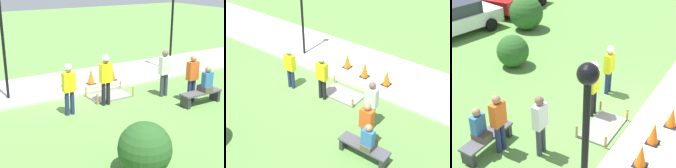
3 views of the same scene
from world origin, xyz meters
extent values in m
plane|color=#5B8E42|center=(0.00, 0.00, 0.00)|extent=(60.00, 60.00, 0.00)
cube|color=#BCB7AD|center=(0.00, -1.52, 0.05)|extent=(28.00, 3.05, 0.10)
cube|color=gray|center=(-0.98, 0.61, 0.03)|extent=(1.47, 0.87, 0.06)
cube|color=tan|center=(-1.72, 0.18, 0.19)|extent=(0.05, 0.05, 0.39)
cube|color=tan|center=(-0.25, 0.18, 0.19)|extent=(0.05, 0.05, 0.39)
cube|color=tan|center=(-1.72, 1.05, 0.19)|extent=(0.05, 0.05, 0.39)
cube|color=tan|center=(-0.25, 1.05, 0.19)|extent=(0.05, 0.05, 0.39)
cube|color=yellow|center=(-0.98, 0.18, 0.29)|extent=(1.47, 0.00, 0.04)
cube|color=black|center=(-1.97, -0.85, 0.11)|extent=(0.34, 0.34, 0.02)
cone|color=orange|center=(-1.97, -0.85, 0.42)|extent=(0.29, 0.29, 0.59)
cube|color=black|center=(-0.98, -0.84, 0.11)|extent=(0.34, 0.34, 0.02)
cone|color=orange|center=(-0.98, -0.84, 0.43)|extent=(0.29, 0.29, 0.61)
cube|color=black|center=(0.00, -1.03, 0.11)|extent=(0.34, 0.34, 0.02)
cone|color=orange|center=(0.00, -1.03, 0.41)|extent=(0.29, 0.29, 0.58)
cube|color=#2D2D33|center=(-4.01, 2.78, 0.19)|extent=(0.12, 0.40, 0.38)
cube|color=#2D2D33|center=(-2.64, 2.78, 0.19)|extent=(0.12, 0.40, 0.38)
cube|color=#4C4C51|center=(-3.33, 2.78, 0.41)|extent=(1.57, 0.44, 0.06)
cube|color=brown|center=(-3.49, 2.78, 0.53)|extent=(0.34, 0.44, 0.18)
cube|color=#336BAD|center=(-3.49, 2.86, 0.87)|extent=(0.36, 0.20, 0.50)
sphere|color=#A37A5B|center=(-3.49, 2.86, 1.23)|extent=(0.21, 0.21, 0.21)
cylinder|color=navy|center=(0.82, 1.35, 0.39)|extent=(0.14, 0.14, 0.78)
cylinder|color=navy|center=(1.00, 1.35, 0.39)|extent=(0.14, 0.14, 0.78)
cube|color=yellow|center=(0.91, 1.35, 1.09)|extent=(0.40, 0.22, 0.62)
sphere|color=#A37A5B|center=(0.91, 1.35, 1.50)|extent=(0.21, 0.21, 0.21)
sphere|color=white|center=(0.91, 1.35, 1.56)|extent=(0.24, 0.24, 0.24)
cylinder|color=black|center=(-0.58, 1.20, 0.41)|extent=(0.14, 0.14, 0.81)
cylinder|color=black|center=(-0.40, 1.20, 0.41)|extent=(0.14, 0.14, 0.81)
cube|color=yellow|center=(-0.49, 1.20, 1.13)|extent=(0.40, 0.22, 0.64)
sphere|color=brown|center=(-0.49, 1.20, 1.57)|extent=(0.22, 0.22, 0.22)
sphere|color=white|center=(-0.49, 1.20, 1.63)|extent=(0.25, 0.25, 0.25)
cylinder|color=navy|center=(-3.27, 2.46, 0.40)|extent=(0.14, 0.14, 0.81)
cylinder|color=navy|center=(-3.09, 2.46, 0.40)|extent=(0.14, 0.14, 0.81)
cube|color=#E55B1E|center=(-3.18, 2.46, 1.13)|extent=(0.40, 0.22, 0.64)
sphere|color=#A37A5B|center=(-3.18, 2.46, 1.56)|extent=(0.22, 0.22, 0.22)
cylinder|color=#383D47|center=(-2.83, 1.51, 0.41)|extent=(0.14, 0.14, 0.83)
cylinder|color=#383D47|center=(-2.65, 1.51, 0.41)|extent=(0.14, 0.14, 0.83)
cube|color=silver|center=(-2.74, 1.51, 1.15)|extent=(0.40, 0.22, 0.65)
sphere|color=brown|center=(-2.74, 1.51, 1.59)|extent=(0.22, 0.22, 0.22)
cylinder|color=black|center=(2.26, -0.89, 2.03)|extent=(0.10, 0.10, 3.85)
camera|label=1|loc=(4.91, 10.69, 4.31)|focal=55.00mm
camera|label=2|loc=(-7.13, 9.05, 7.26)|focal=55.00mm
camera|label=3|loc=(-8.24, -2.53, 5.92)|focal=55.00mm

